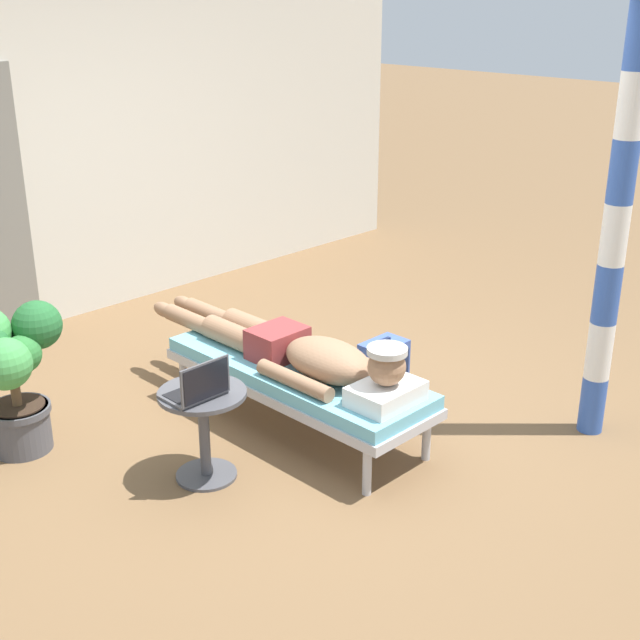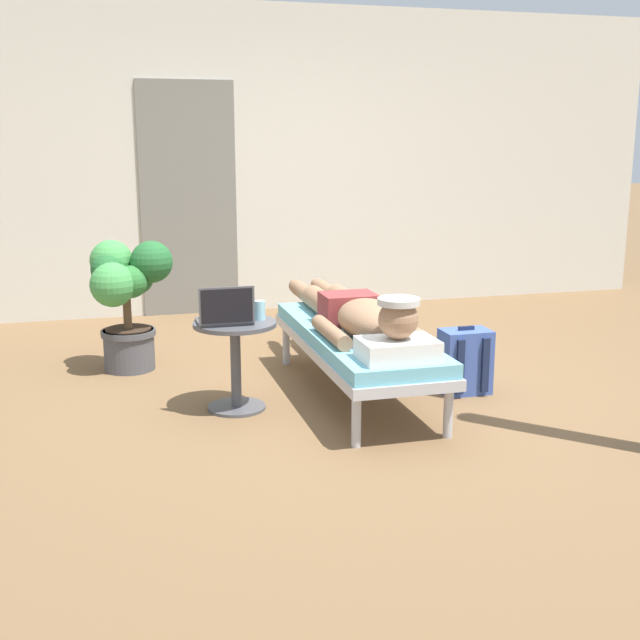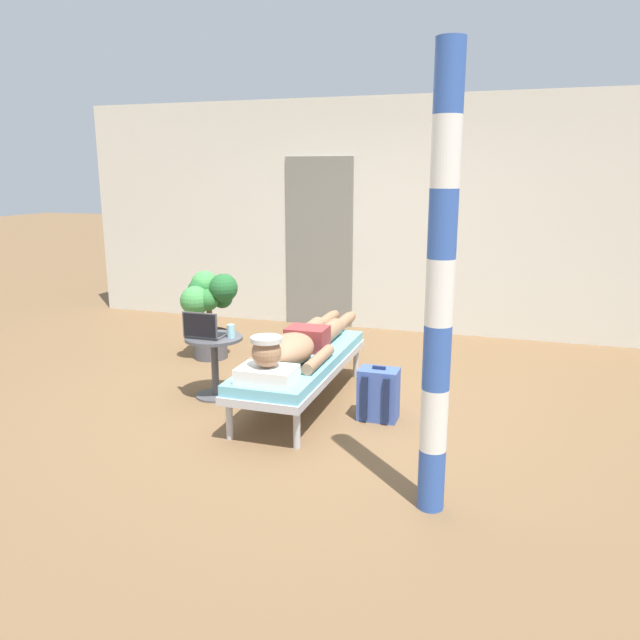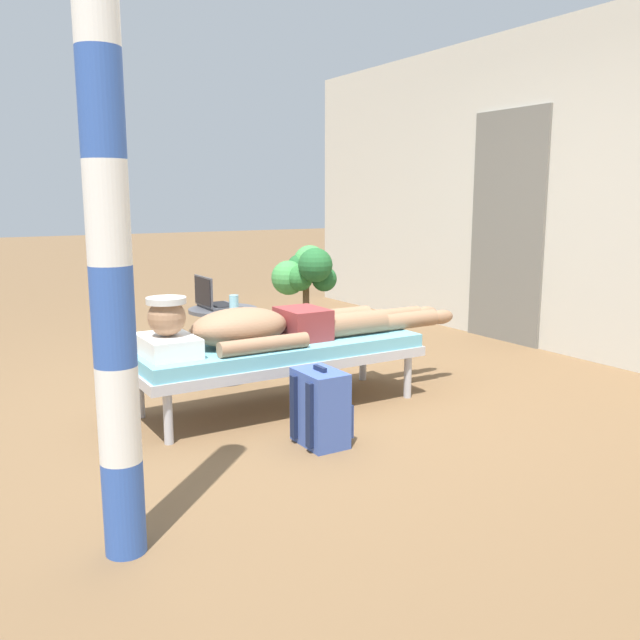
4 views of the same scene
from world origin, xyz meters
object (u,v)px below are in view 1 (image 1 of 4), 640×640
Objects in this scene: side_table at (203,419)px; drink_glass at (221,373)px; laptop at (198,388)px; potted_plant at (12,366)px; porch_post at (615,234)px; lounge_chair at (297,376)px; person_reclining at (300,351)px; backpack at (383,371)px.

side_table is 4.70× the size of drink_glass.
laptop is 0.22m from drink_glass.
potted_plant is 0.36× the size of porch_post.
drink_glass is 1.22m from potted_plant.
lounge_chair is 0.85m from laptop.
potted_plant is at bearing 144.37° from lounge_chair.
potted_plant is at bearing 126.37° from drink_glass.
side_table is (-0.75, -0.05, 0.01)m from lounge_chair.
laptop is (-0.06, -0.05, 0.23)m from side_table.
lounge_chair is 1.64m from potted_plant.
porch_post reaches higher than drink_glass.
laptop is at bearing -63.99° from potted_plant.
side_table is at bearing 147.84° from porch_post.
porch_post is at bearing -45.64° from person_reclining.
laptop is 2.46m from porch_post.
backpack is (1.27, -0.08, -0.38)m from drink_glass.
side_table is 0.21× the size of porch_post.
porch_post reaches higher than laptop.
drink_glass is (-0.60, -0.03, 0.23)m from lounge_chair.
laptop is at bearing -139.48° from side_table.
potted_plant is at bearing 138.70° from porch_post.
person_reclining is at bearing 134.36° from porch_post.
potted_plant reaches higher than backpack.
backpack is (0.67, -0.11, -0.15)m from lounge_chair.
person_reclining is at bearing 4.85° from laptop.
potted_plant is at bearing 116.01° from laptop.
potted_plant is (-0.72, 0.98, -0.04)m from drink_glass.
laptop is 2.79× the size of drink_glass.
lounge_chair is 2.01m from porch_post.
lounge_chair is at bearing 3.99° from side_table.
porch_post is (1.99, -1.25, 0.89)m from side_table.
person_reclining is at bearing 1.33° from side_table.
porch_post reaches higher than backpack.
porch_post is (1.84, -1.27, 0.66)m from drink_glass.
potted_plant reaches higher than lounge_chair.
laptop reaches higher than side_table.
person_reclining reaches higher than drink_glass.
drink_glass is (0.15, 0.02, 0.22)m from side_table.
porch_post is at bearing -64.46° from backpack.
person_reclining is 0.87× the size of porch_post.
backpack is (0.67, -0.08, -0.32)m from person_reclining.
laptop reaches higher than person_reclining.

